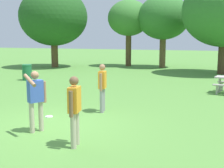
% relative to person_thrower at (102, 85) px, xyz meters
% --- Properties ---
extents(ground_plane, '(120.00, 120.00, 0.00)m').
position_rel_person_thrower_xyz_m(ground_plane, '(-0.57, -1.99, -0.94)').
color(ground_plane, '#568E3D').
extents(person_thrower, '(0.30, 0.59, 1.64)m').
position_rel_person_thrower_xyz_m(person_thrower, '(0.00, 0.00, 0.00)').
color(person_thrower, gray).
rests_on(person_thrower, ground).
extents(person_catcher, '(0.30, 0.59, 1.64)m').
position_rel_person_thrower_xyz_m(person_catcher, '(0.78, -3.16, 0.00)').
color(person_catcher, '#B7AD93').
rests_on(person_catcher, ground).
extents(person_bystander, '(0.58, 0.80, 1.64)m').
position_rel_person_thrower_xyz_m(person_bystander, '(-0.70, -2.65, 0.02)').
color(person_bystander, '#B7AD93').
rests_on(person_bystander, ground).
extents(frisbee, '(0.25, 0.25, 0.03)m').
position_rel_person_thrower_xyz_m(frisbee, '(-1.30, -1.28, -0.93)').
color(frisbee, white).
rests_on(frisbee, ground).
extents(trash_can_beside_table, '(0.59, 0.59, 0.96)m').
position_rel_person_thrower_xyz_m(trash_can_beside_table, '(-7.48, 5.20, -0.46)').
color(trash_can_beside_table, '#1E663D').
rests_on(trash_can_beside_table, ground).
extents(tree_tall_left, '(5.91, 5.91, 6.92)m').
position_rel_person_thrower_xyz_m(tree_tall_left, '(-10.69, 12.86, 3.45)').
color(tree_tall_left, brown).
rests_on(tree_tall_left, ground).
extents(tree_broad_center, '(3.80, 3.80, 5.99)m').
position_rel_person_thrower_xyz_m(tree_broad_center, '(-4.99, 16.36, 3.38)').
color(tree_broad_center, brown).
rests_on(tree_broad_center, ground).
extents(tree_far_right, '(4.47, 4.47, 6.23)m').
position_rel_person_thrower_xyz_m(tree_far_right, '(-1.81, 16.38, 3.35)').
color(tree_far_right, brown).
rests_on(tree_far_right, ground).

